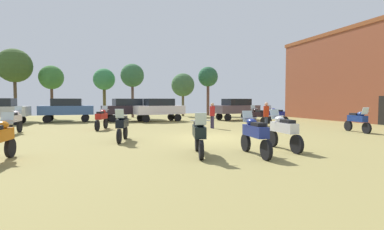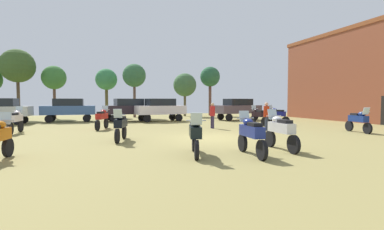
{
  "view_description": "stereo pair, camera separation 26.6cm",
  "coord_description": "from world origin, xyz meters",
  "views": [
    {
      "loc": [
        -5.11,
        -12.81,
        1.83
      ],
      "look_at": [
        0.39,
        4.32,
        0.93
      ],
      "focal_mm": 26.47,
      "sensor_mm": 36.0,
      "label": 1
    },
    {
      "loc": [
        -4.86,
        -12.89,
        1.83
      ],
      "look_at": [
        0.39,
        4.32,
        0.93
      ],
      "focal_mm": 26.47,
      "sensor_mm": 36.0,
      "label": 2
    }
  ],
  "objects": [
    {
      "name": "ground_plane",
      "position": [
        0.0,
        0.0,
        0.01
      ],
      "size": [
        44.0,
        52.0,
        0.02
      ],
      "color": "olive"
    },
    {
      "name": "motorcycle_10",
      "position": [
        -2.04,
        -4.0,
        0.73
      ],
      "size": [
        0.77,
        2.13,
        1.45
      ],
      "rotation": [
        0.0,
        0.0,
        2.89
      ],
      "color": "black",
      "rests_on": "ground"
    },
    {
      "name": "motorcycle_9",
      "position": [
        7.66,
        5.84,
        0.75
      ],
      "size": [
        0.86,
        2.14,
        1.48
      ],
      "rotation": [
        0.0,
        0.0,
        0.31
      ],
      "color": "black",
      "rests_on": "ground"
    },
    {
      "name": "motorcycle_12",
      "position": [
        -5.1,
        5.9,
        0.76
      ],
      "size": [
        0.88,
        2.23,
        1.5
      ],
      "rotation": [
        0.0,
        0.0,
        -0.31
      ],
      "color": "black",
      "rests_on": "ground"
    },
    {
      "name": "person_1",
      "position": [
        4.51,
        2.26,
        1.02
      ],
      "size": [
        0.42,
        0.42,
        1.72
      ],
      "rotation": [
        0.0,
        0.0,
        1.27
      ],
      "color": "#2B3142",
      "rests_on": "ground"
    },
    {
      "name": "tree_5",
      "position": [
        4.11,
        19.41,
        3.68
      ],
      "size": [
        2.73,
        2.73,
        5.05
      ],
      "color": "brown",
      "rests_on": "ground"
    },
    {
      "name": "brick_building",
      "position": [
        18.0,
        5.89,
        4.11
      ],
      "size": [
        6.12,
        18.23,
        8.2
      ],
      "color": "brown",
      "rests_on": "ground"
    },
    {
      "name": "tree_1",
      "position": [
        -1.85,
        18.48,
        4.53
      ],
      "size": [
        2.51,
        2.51,
        5.82
      ],
      "color": "brown",
      "rests_on": "ground"
    },
    {
      "name": "car_4",
      "position": [
        -2.89,
        12.92,
        1.19
      ],
      "size": [
        4.54,
        2.49,
        2.0
      ],
      "rotation": [
        0.0,
        0.0,
        1.74
      ],
      "color": "black",
      "rests_on": "ground"
    },
    {
      "name": "tree_4",
      "position": [
        -4.76,
        20.17,
        4.15
      ],
      "size": [
        2.37,
        2.37,
        5.39
      ],
      "color": "brown",
      "rests_on": "ground"
    },
    {
      "name": "motorcycle_8",
      "position": [
        -0.28,
        -4.58,
        0.74
      ],
      "size": [
        0.62,
        2.19,
        1.47
      ],
      "rotation": [
        0.0,
        0.0,
        -0.1
      ],
      "color": "black",
      "rests_on": "ground"
    },
    {
      "name": "motorcycle_11",
      "position": [
        5.8,
        5.43,
        0.75
      ],
      "size": [
        0.62,
        2.11,
        1.48
      ],
      "rotation": [
        0.0,
        0.0,
        0.08
      ],
      "color": "black",
      "rests_on": "ground"
    },
    {
      "name": "tree_3",
      "position": [
        -13.07,
        18.69,
        5.21
      ],
      "size": [
        3.24,
        3.24,
        6.84
      ],
      "color": "#4D3B29",
      "rests_on": "ground"
    },
    {
      "name": "car_1",
      "position": [
        -7.91,
        13.52,
        1.19
      ],
      "size": [
        4.33,
        1.88,
        2.0
      ],
      "rotation": [
        0.0,
        0.0,
        1.59
      ],
      "color": "black",
      "rests_on": "ground"
    },
    {
      "name": "motorcycle_7",
      "position": [
        -9.65,
        4.92,
        0.76
      ],
      "size": [
        0.62,
        2.25,
        1.51
      ],
      "rotation": [
        0.0,
        0.0,
        -0.06
      ],
      "color": "black",
      "rests_on": "ground"
    },
    {
      "name": "tree_7",
      "position": [
        7.53,
        20.06,
        4.72
      ],
      "size": [
        2.45,
        2.45,
        6.02
      ],
      "color": "brown",
      "rests_on": "ground"
    },
    {
      "name": "tree_2",
      "position": [
        -9.94,
        19.33,
        4.18
      ],
      "size": [
        2.43,
        2.43,
        5.42
      ],
      "color": "brown",
      "rests_on": "ground"
    },
    {
      "name": "motorcycle_5",
      "position": [
        1.27,
        -3.97,
        0.75
      ],
      "size": [
        0.62,
        2.21,
        1.49
      ],
      "rotation": [
        0.0,
        0.0,
        -0.05
      ],
      "color": "black",
      "rests_on": "ground"
    },
    {
      "name": "person_2",
      "position": [
        1.82,
        4.42,
        1.0
      ],
      "size": [
        0.4,
        0.4,
        1.68
      ],
      "rotation": [
        0.0,
        0.0,
        4.93
      ],
      "color": "#312944",
      "rests_on": "ground"
    },
    {
      "name": "car_2",
      "position": [
        -0.26,
        11.74,
        1.19
      ],
      "size": [
        4.55,
        2.53,
        2.0
      ],
      "rotation": [
        0.0,
        0.0,
        1.75
      ],
      "color": "black",
      "rests_on": "ground"
    },
    {
      "name": "motorcycle_4",
      "position": [
        8.9,
        -0.3,
        0.73
      ],
      "size": [
        0.69,
        2.09,
        1.45
      ],
      "rotation": [
        0.0,
        0.0,
        2.97
      ],
      "color": "black",
      "rests_on": "ground"
    },
    {
      "name": "car_3",
      "position": [
        7.08,
        11.37,
        1.19
      ],
      "size": [
        4.54,
        2.47,
        2.0
      ],
      "rotation": [
        0.0,
        0.0,
        1.73
      ],
      "color": "black",
      "rests_on": "ground"
    },
    {
      "name": "motorcycle_1",
      "position": [
        -4.23,
        0.17,
        0.74
      ],
      "size": [
        0.77,
        2.13,
        1.46
      ],
      "rotation": [
        0.0,
        0.0,
        2.89
      ],
      "color": "black",
      "rests_on": "ground"
    }
  ]
}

